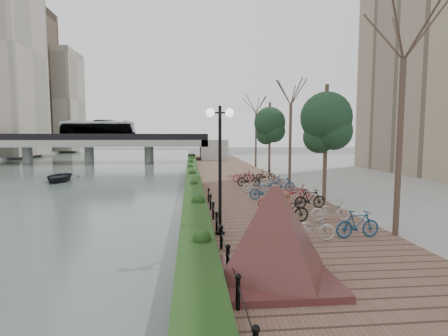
{
  "coord_description": "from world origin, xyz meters",
  "views": [
    {
      "loc": [
        0.43,
        -10.03,
        4.19
      ],
      "look_at": [
        2.65,
        13.11,
        2.0
      ],
      "focal_mm": 28.0,
      "sensor_mm": 36.0,
      "label": 1
    }
  ],
  "objects": [
    {
      "name": "granite_monument",
      "position": [
        2.53,
        -1.54,
        1.73
      ],
      "size": [
        4.27,
        4.27,
        2.43
      ],
      "color": "#471E1E",
      "rests_on": "promenade"
    },
    {
      "name": "pedestrian",
      "position": [
        4.0,
        2.77,
        1.3
      ],
      "size": [
        0.64,
        0.49,
        1.6
      ],
      "primitive_type": "imported",
      "rotation": [
        0.0,
        0.0,
        2.95
      ],
      "color": "brown",
      "rests_on": "promenade"
    },
    {
      "name": "boat",
      "position": [
        -11.41,
        22.49,
        0.46
      ],
      "size": [
        3.33,
        4.43,
        0.87
      ],
      "primitive_type": "imported",
      "rotation": [
        0.0,
        0.0,
        0.08
      ],
      "color": "black",
      "rests_on": "river_water"
    },
    {
      "name": "motorcycle",
      "position": [
        2.67,
        0.57,
        0.99
      ],
      "size": [
        1.06,
        1.65,
        0.99
      ],
      "primitive_type": null,
      "rotation": [
        0.0,
        0.0,
        -0.39
      ],
      "color": "black",
      "rests_on": "promenade"
    },
    {
      "name": "inland_pavement",
      "position": [
        20.0,
        17.5,
        0.25
      ],
      "size": [
        24.0,
        75.0,
        0.5
      ],
      "primitive_type": "cube",
      "color": "gray",
      "rests_on": "ground"
    },
    {
      "name": "lamppost",
      "position": [
        1.5,
        2.7,
        3.94
      ],
      "size": [
        1.02,
        0.32,
        4.75
      ],
      "color": "black",
      "rests_on": "promenade"
    },
    {
      "name": "bridge",
      "position": [
        -14.69,
        45.0,
        3.37
      ],
      "size": [
        36.0,
        10.77,
        6.5
      ],
      "color": "#A8A9A3",
      "rests_on": "ground"
    },
    {
      "name": "hedge",
      "position": [
        0.6,
        20.0,
        0.8
      ],
      "size": [
        1.1,
        56.0,
        0.6
      ],
      "primitive_type": "cube",
      "color": "#163412",
      "rests_on": "promenade"
    },
    {
      "name": "bicycle_parking",
      "position": [
        5.49,
        9.49,
        0.97
      ],
      "size": [
        2.4,
        17.32,
        1.0
      ],
      "color": "#B1B1B6",
      "rests_on": "promenade"
    },
    {
      "name": "ground",
      "position": [
        0.0,
        0.0,
        0.0
      ],
      "size": [
        220.0,
        220.0,
        0.0
      ],
      "primitive_type": "plane",
      "color": "#59595B",
      "rests_on": "ground"
    },
    {
      "name": "street_trees",
      "position": [
        8.0,
        12.68,
        3.69
      ],
      "size": [
        3.2,
        37.12,
        6.8
      ],
      "color": "#3D2E24",
      "rests_on": "promenade"
    },
    {
      "name": "chain_fence",
      "position": [
        1.4,
        2.0,
        0.85
      ],
      "size": [
        0.1,
        14.1,
        0.7
      ],
      "color": "black",
      "rests_on": "promenade"
    },
    {
      "name": "promenade",
      "position": [
        4.0,
        17.5,
        0.25
      ],
      "size": [
        8.0,
        75.0,
        0.5
      ],
      "primitive_type": "cube",
      "color": "brown",
      "rests_on": "ground"
    },
    {
      "name": "river_water",
      "position": [
        -15.0,
        25.0,
        0.01
      ],
      "size": [
        30.0,
        130.0,
        0.02
      ],
      "primitive_type": "cube",
      "color": "#455751",
      "rests_on": "ground"
    }
  ]
}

